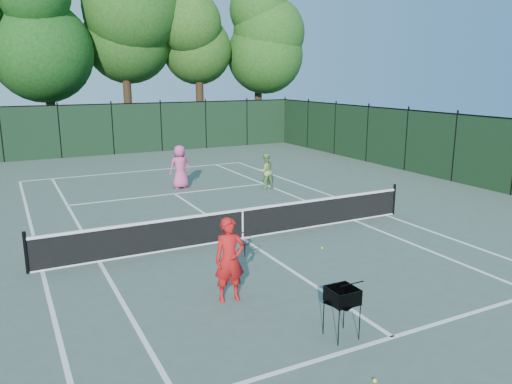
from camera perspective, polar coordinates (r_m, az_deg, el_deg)
name	(u,v)px	position (r m, az deg, el deg)	size (l,w,h in m)	color
ground	(243,238)	(14.80, -1.55, -5.33)	(90.00, 90.00, 0.00)	#49594D
sideline_doubles_left	(42,271)	(13.51, -23.24, -8.28)	(0.10, 23.77, 0.01)	white
sideline_doubles_right	(386,215)	(17.76, 14.62, -2.58)	(0.10, 23.77, 0.01)	white
sideline_singles_left	(99,262)	(13.64, -17.47, -7.60)	(0.10, 23.77, 0.01)	white
sideline_singles_right	(354,220)	(16.90, 11.14, -3.19)	(0.10, 23.77, 0.01)	white
baseline_far	(140,171)	(25.71, -13.12, 2.34)	(10.97, 0.10, 0.01)	white
service_line_near	(393,337)	(9.90, 15.38, -15.69)	(8.23, 0.10, 0.01)	white
service_line_far	(174,194)	(20.54, -9.32, -0.19)	(8.23, 0.10, 0.01)	white
center_service_line	(243,238)	(14.80, -1.55, -5.32)	(0.10, 12.80, 0.01)	white
tennis_net	(242,223)	(14.65, -1.56, -3.56)	(11.69, 0.09, 1.06)	black
fence_far	(113,130)	(31.41, -16.06, 6.86)	(24.00, 0.05, 3.00)	black
tree_2	(43,24)	(34.72, -23.14, 17.21)	(6.00, 6.00, 12.40)	black
tree_3	(122,8)	(36.13, -15.02, 19.64)	(7.00, 7.00, 14.45)	black
tree_4	(198,24)	(36.82, -6.66, 18.50)	(6.20, 6.20, 12.97)	black
tree_5	(258,34)	(39.28, 0.26, 17.62)	(5.80, 5.80, 12.23)	black
coach	(230,260)	(10.63, -3.02, -7.72)	(1.00, 0.60, 1.83)	red
player_pink	(180,167)	(21.35, -8.68, 2.86)	(0.92, 0.61, 1.84)	#D54B85
player_green	(265,171)	(21.10, 1.09, 2.41)	(0.74, 0.58, 1.50)	#82AB55
ball_hopper	(342,296)	(9.35, 9.85, -11.62)	(0.66, 0.66, 0.97)	black
loose_ball_near_cart	(375,381)	(8.57, 13.41, -20.24)	(0.07, 0.07, 0.07)	#DBEF31
loose_ball_midcourt	(322,248)	(14.03, 7.56, -6.36)	(0.07, 0.07, 0.07)	#BDCC29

